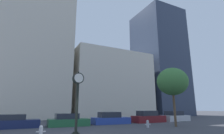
# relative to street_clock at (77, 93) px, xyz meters

# --- Properties ---
(building_tall_tower) EXTENTS (15.37, 12.00, 28.20)m
(building_tall_tower) POSITION_rel_street_clock_xyz_m (-4.01, 22.50, 11.21)
(building_tall_tower) COLOR beige
(building_tall_tower) RESTS_ON ground_plane
(building_storefront_row) EXTENTS (16.60, 12.00, 13.42)m
(building_storefront_row) POSITION_rel_street_clock_xyz_m (13.02, 22.50, 3.82)
(building_storefront_row) COLOR beige
(building_storefront_row) RESTS_ON ground_plane
(building_glass_modern) EXTENTS (10.38, 12.00, 27.79)m
(building_glass_modern) POSITION_rel_street_clock_xyz_m (28.17, 22.50, 11.01)
(building_glass_modern) COLOR #2D384C
(building_glass_modern) RESTS_ON ground_plane
(street_clock) EXTENTS (0.81, 0.57, 4.47)m
(street_clock) POSITION_rel_street_clock_xyz_m (0.00, 0.00, 0.00)
(street_clock) COLOR black
(street_clock) RESTS_ON ground_plane
(car_navy) EXTENTS (4.58, 1.82, 1.24)m
(car_navy) POSITION_rel_street_clock_xyz_m (-4.15, 6.59, -2.36)
(car_navy) COLOR #19234C
(car_navy) RESTS_ON ground_plane
(car_green) EXTENTS (4.14, 1.98, 1.26)m
(car_green) POSITION_rel_street_clock_xyz_m (0.88, 6.24, -2.36)
(car_green) COLOR #236038
(car_green) RESTS_ON ground_plane
(car_blue) EXTENTS (4.45, 1.88, 1.36)m
(car_blue) POSITION_rel_street_clock_xyz_m (5.86, 6.48, -2.32)
(car_blue) COLOR #28429E
(car_blue) RESTS_ON ground_plane
(car_maroon) EXTENTS (4.48, 1.88, 1.46)m
(car_maroon) POSITION_rel_street_clock_xyz_m (11.23, 6.33, -2.27)
(car_maroon) COLOR maroon
(car_maroon) RESTS_ON ground_plane
(car_silver) EXTENTS (4.01, 2.01, 1.37)m
(car_silver) POSITION_rel_street_clock_xyz_m (16.16, 6.60, -2.31)
(car_silver) COLOR #BCBCC1
(car_silver) RESTS_ON ground_plane
(fire_hydrant_near) EXTENTS (0.58, 0.25, 0.69)m
(fire_hydrant_near) POSITION_rel_street_clock_xyz_m (7.30, 1.44, -2.54)
(fire_hydrant_near) COLOR #B7B7BC
(fire_hydrant_near) RESTS_ON ground_plane
(fire_hydrant_far) EXTENTS (0.60, 0.26, 0.70)m
(fire_hydrant_far) POSITION_rel_street_clock_xyz_m (-2.23, 0.39, -2.53)
(fire_hydrant_far) COLOR #B7B7BC
(fire_hydrant_far) RESTS_ON ground_plane
(bare_tree) EXTENTS (3.22, 3.22, 5.99)m
(bare_tree) POSITION_rel_street_clock_xyz_m (10.45, 0.99, 1.64)
(bare_tree) COLOR brown
(bare_tree) RESTS_ON ground_plane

